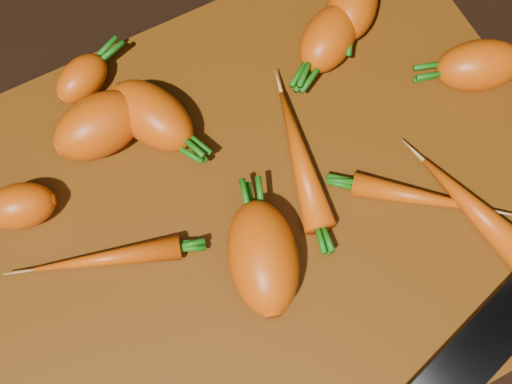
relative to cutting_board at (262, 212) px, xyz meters
name	(u,v)px	position (x,y,z in m)	size (l,w,h in m)	color
ground	(262,217)	(0.00, 0.00, -0.01)	(2.00, 2.00, 0.01)	black
cutting_board	(262,212)	(0.00, 0.00, 0.00)	(0.50, 0.40, 0.01)	#633208
carrot_0	(99,126)	(-0.09, 0.12, 0.03)	(0.08, 0.05, 0.05)	#DC4A01
carrot_1	(20,206)	(-0.17, 0.09, 0.02)	(0.05, 0.04, 0.04)	#DC4A01
carrot_2	(152,116)	(-0.05, 0.11, 0.03)	(0.08, 0.05, 0.05)	#DC4A01
carrot_3	(263,257)	(-0.02, -0.04, 0.03)	(0.09, 0.05, 0.05)	#DC4A01
carrot_4	(328,39)	(0.12, 0.11, 0.03)	(0.07, 0.04, 0.04)	#DC4A01
carrot_5	(82,79)	(-0.08, 0.17, 0.02)	(0.05, 0.03, 0.03)	#DC4A01
carrot_6	(479,66)	(0.22, 0.02, 0.03)	(0.08, 0.04, 0.04)	#DC4A01
carrot_7	(300,158)	(0.05, 0.02, 0.02)	(0.12, 0.03, 0.03)	#DC4A01
carrot_8	(422,197)	(0.12, -0.05, 0.02)	(0.11, 0.02, 0.02)	#DC4A01
carrot_9	(474,209)	(0.15, -0.08, 0.02)	(0.11, 0.03, 0.03)	#DC4A01
carrot_10	(108,258)	(-0.13, 0.02, 0.02)	(0.11, 0.02, 0.02)	#DC4A01
carrot_11	(352,3)	(0.16, 0.13, 0.03)	(0.08, 0.04, 0.04)	#DC4A01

